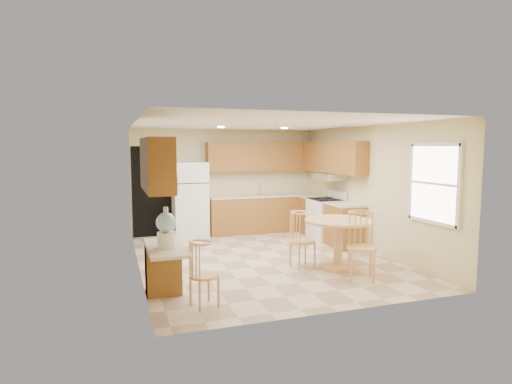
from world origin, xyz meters
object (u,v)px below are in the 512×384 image
object	(u,v)px
water_crock	(166,229)
chair_table_b	(366,240)
chair_table_a	(305,235)
refrigerator	(190,200)
dining_table	(338,237)
chair_desk	(205,269)
stove	(326,218)

from	to	relation	value
water_crock	chair_table_b	bearing A→B (deg)	0.13
chair_table_a	chair_table_b	size ratio (longest dim) A/B	0.91
refrigerator	dining_table	distance (m)	3.94
dining_table	chair_table_a	bearing A→B (deg)	164.01
chair_desk	refrigerator	bearing A→B (deg)	157.11
refrigerator	stove	distance (m)	3.15
refrigerator	chair_table_a	bearing A→B (deg)	-67.07
chair_table_b	stove	bearing A→B (deg)	-80.83
refrigerator	chair_table_a	size ratio (longest dim) A/B	1.80
stove	water_crock	bearing A→B (deg)	-142.95
chair_desk	water_crock	size ratio (longest dim) A/B	1.60
refrigerator	water_crock	world-z (taller)	refrigerator
refrigerator	water_crock	xyz separation A→B (m)	(-1.05, -4.18, 0.14)
refrigerator	chair_table_b	size ratio (longest dim) A/B	1.64
water_crock	chair_desk	bearing A→B (deg)	-34.12
stove	water_crock	size ratio (longest dim) A/B	2.04
refrigerator	water_crock	distance (m)	4.32
stove	water_crock	xyz separation A→B (m)	(-3.92, -2.96, 0.54)
chair_table_a	chair_desk	xyz separation A→B (m)	(-1.98, -1.22, -0.07)
refrigerator	chair_table_b	bearing A→B (deg)	-64.61
chair_table_b	water_crock	world-z (taller)	water_crock
dining_table	chair_table_b	world-z (taller)	chair_table_b
refrigerator	stove	size ratio (longest dim) A/B	1.60
chair_table_b	refrigerator	bearing A→B (deg)	-38.63
dining_table	chair_table_a	size ratio (longest dim) A/B	1.19
water_crock	stove	bearing A→B (deg)	37.05
chair_desk	chair_table_b	bearing A→B (deg)	81.61
refrigerator	chair_table_a	xyz separation A→B (m)	(1.38, -3.27, -0.28)
stove	dining_table	bearing A→B (deg)	-113.15
chair_table_b	dining_table	bearing A→B (deg)	-60.22
dining_table	chair_table_a	world-z (taller)	chair_table_a
chair_table_a	water_crock	distance (m)	2.63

